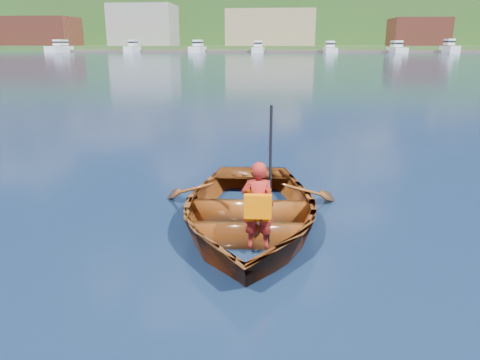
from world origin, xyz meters
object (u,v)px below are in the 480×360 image
object	(u,v)px
dock	(311,51)
rowboat	(248,210)
child_paddler	(258,205)
marina_yachts	(271,48)

from	to	relation	value
dock	rowboat	bearing A→B (deg)	-93.52
rowboat	child_paddler	xyz separation A→B (m)	(0.19, -0.89, 0.39)
dock	marina_yachts	xyz separation A→B (m)	(-12.55, -4.68, 0.97)
rowboat	marina_yachts	distance (m)	142.90
rowboat	dock	bearing A→B (deg)	86.48
dock	child_paddler	bearing A→B (deg)	-93.43
child_paddler	rowboat	bearing A→B (deg)	102.07
rowboat	dock	size ratio (longest dim) A/B	0.03
child_paddler	dock	size ratio (longest dim) A/B	0.01
child_paddler	marina_yachts	world-z (taller)	marina_yachts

